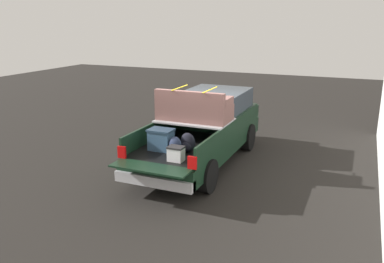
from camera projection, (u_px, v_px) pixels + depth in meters
The scene contains 2 objects.
ground_plane at pixel (200, 163), 11.39m from camera, with size 40.00×40.00×0.00m, color black.
pickup_truck at pixel (205, 127), 11.46m from camera, with size 6.05×2.06×2.23m.
Camera 1 is at (-9.93, -4.04, 3.96)m, focal length 37.32 mm.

